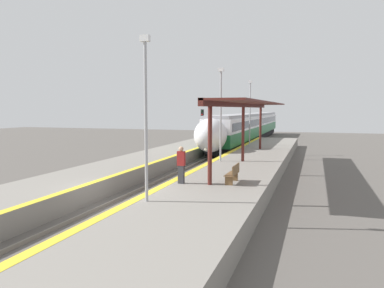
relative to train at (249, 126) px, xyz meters
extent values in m
plane|color=#56514C|center=(0.00, -34.09, -2.21)|extent=(120.00, 120.00, 0.00)
cube|color=slate|center=(-0.72, -34.09, -2.13)|extent=(0.08, 90.00, 0.15)
cube|color=slate|center=(0.72, -34.09, -2.13)|extent=(0.08, 90.00, 0.15)
cube|color=black|center=(0.00, -8.04, -1.61)|extent=(2.45, 17.02, 0.75)
cube|color=#196633|center=(0.00, -8.04, -0.78)|extent=(2.78, 18.50, 0.90)
cube|color=#196633|center=(0.00, -8.04, -0.18)|extent=(2.80, 18.50, 0.31)
cube|color=silver|center=(0.00, -8.04, 0.66)|extent=(2.78, 18.50, 1.37)
cube|color=black|center=(0.00, -8.04, 0.59)|extent=(2.81, 17.02, 0.75)
cube|color=#9E9EA3|center=(0.00, -8.04, 1.50)|extent=(2.51, 18.50, 0.30)
cylinder|color=black|center=(-0.72, -14.88, -1.76)|extent=(0.12, 0.91, 0.91)
cylinder|color=black|center=(0.72, -14.88, -1.76)|extent=(0.12, 0.91, 0.91)
cylinder|color=black|center=(-0.72, -12.68, -1.76)|extent=(0.12, 0.91, 0.91)
cylinder|color=black|center=(0.72, -12.68, -1.76)|extent=(0.12, 0.91, 0.91)
cylinder|color=black|center=(-0.72, -3.41, -1.76)|extent=(0.12, 0.91, 0.91)
cylinder|color=black|center=(0.72, -3.41, -1.76)|extent=(0.12, 0.91, 0.91)
cylinder|color=black|center=(-0.72, -1.21, -1.76)|extent=(0.12, 0.91, 0.91)
cylinder|color=black|center=(0.72, -1.21, -1.76)|extent=(0.12, 0.91, 0.91)
ellipsoid|color=silver|center=(0.00, -18.63, 0.05)|extent=(2.67, 4.00, 2.84)
ellipsoid|color=black|center=(0.00, -19.13, 0.52)|extent=(1.95, 2.34, 1.45)
sphere|color=#F9F4CC|center=(0.00, -20.13, -0.99)|extent=(0.24, 0.24, 0.24)
cube|color=black|center=(0.00, 11.26, -1.61)|extent=(2.45, 17.02, 0.75)
cube|color=#196633|center=(0.00, 11.26, -0.78)|extent=(2.78, 18.50, 0.90)
cube|color=#196633|center=(0.00, 11.26, -0.18)|extent=(2.80, 18.50, 0.31)
cube|color=silver|center=(0.00, 11.26, 0.66)|extent=(2.78, 18.50, 1.37)
cube|color=black|center=(0.00, 11.26, 0.59)|extent=(2.81, 17.02, 0.75)
cube|color=#9E9EA3|center=(0.00, 11.26, 1.50)|extent=(2.51, 18.50, 0.30)
cylinder|color=black|center=(-0.72, 4.42, -1.76)|extent=(0.12, 0.91, 0.91)
cylinder|color=black|center=(0.72, 4.42, -1.76)|extent=(0.12, 0.91, 0.91)
cylinder|color=black|center=(-0.72, 6.62, -1.76)|extent=(0.12, 0.91, 0.91)
cylinder|color=black|center=(0.72, 6.62, -1.76)|extent=(0.12, 0.91, 0.91)
cylinder|color=black|center=(-0.72, 15.90, -1.76)|extent=(0.12, 0.91, 0.91)
cylinder|color=black|center=(0.72, 15.90, -1.76)|extent=(0.12, 0.91, 0.91)
cylinder|color=black|center=(-0.72, 18.10, -1.76)|extent=(0.12, 0.91, 0.91)
cylinder|color=black|center=(0.72, 18.10, -1.76)|extent=(0.12, 0.91, 0.91)
cube|color=gray|center=(3.94, -34.09, -1.74)|extent=(4.75, 64.00, 0.95)
cube|color=yellow|center=(1.76, -34.09, -1.26)|extent=(0.40, 64.00, 0.01)
cube|color=gray|center=(-3.55, -34.09, -1.74)|extent=(3.98, 64.00, 0.95)
cube|color=yellow|center=(-1.76, -34.09, -1.26)|extent=(0.40, 64.00, 0.01)
cube|color=brown|center=(4.60, -32.03, -1.05)|extent=(0.36, 0.06, 0.42)
cube|color=brown|center=(4.60, -30.87, -1.05)|extent=(0.36, 0.06, 0.42)
cube|color=brown|center=(4.60, -31.45, -0.83)|extent=(0.44, 1.54, 0.03)
cube|color=brown|center=(4.80, -31.45, -0.59)|extent=(0.04, 1.54, 0.44)
cube|color=#333338|center=(2.37, -32.35, -0.84)|extent=(0.28, 0.20, 0.86)
cube|color=maroon|center=(2.37, -32.35, -0.07)|extent=(0.36, 0.22, 0.68)
sphere|color=tan|center=(2.37, -32.35, 0.39)|extent=(0.23, 0.23, 0.23)
cylinder|color=#59595E|center=(-2.56, -12.56, -0.35)|extent=(0.14, 0.14, 3.71)
cube|color=black|center=(-2.56, -12.56, 1.86)|extent=(0.28, 0.20, 0.70)
sphere|color=black|center=(-2.56, -12.67, 2.03)|extent=(0.14, 0.14, 0.14)
sphere|color=red|center=(-2.56, -12.67, 1.69)|extent=(0.14, 0.14, 0.14)
cylinder|color=#9E9EA3|center=(2.28, -35.98, 1.73)|extent=(0.12, 0.12, 5.98)
cube|color=silver|center=(2.28, -35.98, 4.84)|extent=(0.36, 0.20, 0.24)
cylinder|color=#9E9EA3|center=(2.28, -24.37, 1.73)|extent=(0.12, 0.12, 5.98)
cube|color=silver|center=(2.28, -24.37, 4.84)|extent=(0.36, 0.20, 0.24)
cylinder|color=#9E9EA3|center=(2.28, -12.77, 1.73)|extent=(0.12, 0.12, 5.98)
cube|color=silver|center=(2.28, -12.77, 4.84)|extent=(0.36, 0.20, 0.24)
cylinder|color=#511E19|center=(3.72, -32.19, 0.59)|extent=(0.20, 0.20, 3.71)
cylinder|color=#511E19|center=(3.72, -23.94, 0.59)|extent=(0.20, 0.20, 3.71)
cylinder|color=#511E19|center=(3.72, -15.70, 0.59)|extent=(0.20, 0.20, 3.71)
cube|color=#511E19|center=(3.72, -23.94, 2.54)|extent=(0.24, 19.49, 0.36)
cube|color=#511E19|center=(4.62, -23.94, 2.66)|extent=(2.00, 19.49, 0.10)
camera|label=1|loc=(8.34, -48.74, 2.25)|focal=35.00mm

